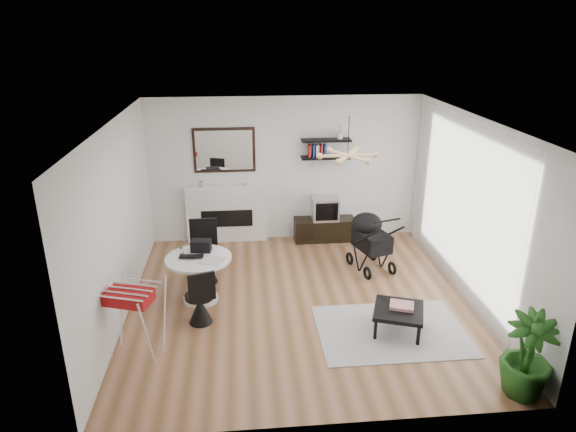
{
  "coord_description": "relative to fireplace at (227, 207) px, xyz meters",
  "views": [
    {
      "loc": [
        -0.81,
        -6.66,
        3.91
      ],
      "look_at": [
        -0.14,
        0.4,
        1.23
      ],
      "focal_mm": 32.0,
      "sensor_mm": 36.0,
      "label": 1
    }
  ],
  "objects": [
    {
      "name": "potted_plant",
      "position": [
        3.35,
        -4.65,
        -0.18
      ],
      "size": [
        0.71,
        0.71,
        1.0
      ],
      "primitive_type": "imported",
      "rotation": [
        0.0,
        0.0,
        -0.33
      ],
      "color": "#1F5418",
      "rests_on": "floor"
    },
    {
      "name": "stroller",
      "position": [
        2.4,
        -1.37,
        -0.24
      ],
      "size": [
        0.74,
        0.94,
        1.05
      ],
      "rotation": [
        0.0,
        0.0,
        0.29
      ],
      "color": "black",
      "rests_on": "floor"
    },
    {
      "name": "magazines",
      "position": [
        2.37,
        -3.27,
        -0.32
      ],
      "size": [
        0.38,
        0.34,
        0.04
      ],
      "primitive_type": "cube",
      "rotation": [
        0.0,
        0.0,
        -0.35
      ],
      "color": "#D13449",
      "rests_on": "coffee_table"
    },
    {
      "name": "coffee_table",
      "position": [
        2.32,
        -3.31,
        -0.38
      ],
      "size": [
        0.82,
        0.82,
        0.33
      ],
      "rotation": [
        0.0,
        0.0,
        -0.34
      ],
      "color": "black",
      "rests_on": "rug"
    },
    {
      "name": "wall_right",
      "position": [
        3.6,
        -2.42,
        0.66
      ],
      "size": [
        0.0,
        5.0,
        5.0
      ],
      "primitive_type": "plane",
      "rotation": [
        1.57,
        0.0,
        -1.57
      ],
      "color": "white",
      "rests_on": "floor"
    },
    {
      "name": "tv_console",
      "position": [
        1.84,
        -0.13,
        -0.47
      ],
      "size": [
        1.14,
        0.4,
        0.43
      ],
      "primitive_type": "cube",
      "color": "black",
      "rests_on": "floor"
    },
    {
      "name": "wall_left",
      "position": [
        -1.4,
        -2.42,
        0.66
      ],
      "size": [
        0.0,
        5.0,
        5.0
      ],
      "primitive_type": "plane",
      "rotation": [
        1.57,
        0.0,
        1.57
      ],
      "color": "white",
      "rests_on": "floor"
    },
    {
      "name": "drinking_glass",
      "position": [
        -0.62,
        -2.08,
        0.07
      ],
      "size": [
        0.06,
        0.06,
        0.09
      ],
      "primitive_type": "cylinder",
      "color": "white",
      "rests_on": "dining_table"
    },
    {
      "name": "crt_tv",
      "position": [
        1.84,
        -0.14,
        -0.04
      ],
      "size": [
        0.49,
        0.43,
        0.43
      ],
      "color": "#B3B3B5",
      "rests_on": "tv_console"
    },
    {
      "name": "ceiling",
      "position": [
        1.1,
        -2.42,
        2.01
      ],
      "size": [
        5.0,
        5.0,
        0.0
      ],
      "primitive_type": "plane",
      "color": "white",
      "rests_on": "wall_back"
    },
    {
      "name": "fireplace",
      "position": [
        0.0,
        0.0,
        0.0
      ],
      "size": [
        1.5,
        0.17,
        2.16
      ],
      "color": "white",
      "rests_on": "floor"
    },
    {
      "name": "chair_near",
      "position": [
        -0.33,
        -2.85,
        -0.42
      ],
      "size": [
        0.43,
        0.45,
        0.84
      ],
      "rotation": [
        0.0,
        0.0,
        3.46
      ],
      "color": "black",
      "rests_on": "floor"
    },
    {
      "name": "pendant_lamp",
      "position": [
        1.8,
        -2.12,
        1.46
      ],
      "size": [
        0.9,
        0.9,
        0.1
      ],
      "primitive_type": null,
      "color": "tan",
      "rests_on": "ceiling"
    },
    {
      "name": "shelf_upper",
      "position": [
        1.84,
        -0.05,
        1.23
      ],
      "size": [
        0.9,
        0.25,
        0.04
      ],
      "primitive_type": "cube",
      "color": "black",
      "rests_on": "wall_back"
    },
    {
      "name": "laptop",
      "position": [
        -0.47,
        -2.28,
        0.04
      ],
      "size": [
        0.36,
        0.24,
        0.03
      ],
      "primitive_type": "imported",
      "rotation": [
        0.0,
        0.0,
        -0.03
      ],
      "color": "black",
      "rests_on": "dining_table"
    },
    {
      "name": "wall_back",
      "position": [
        1.1,
        0.08,
        0.66
      ],
      "size": [
        5.0,
        0.0,
        5.0
      ],
      "primitive_type": "plane",
      "rotation": [
        1.57,
        0.0,
        0.0
      ],
      "color": "white",
      "rests_on": "floor"
    },
    {
      "name": "drying_rack",
      "position": [
        -1.08,
        -3.52,
        -0.18
      ],
      "size": [
        0.79,
        0.76,
        0.95
      ],
      "rotation": [
        0.0,
        0.0,
        -0.32
      ],
      "color": "white",
      "rests_on": "floor"
    },
    {
      "name": "rug",
      "position": [
        2.24,
        -3.3,
        -0.68
      ],
      "size": [
        1.97,
        1.43,
        0.01
      ],
      "primitive_type": "cube",
      "color": "#AFAFAF",
      "rests_on": "floor"
    },
    {
      "name": "newspaper",
      "position": [
        -0.16,
        -2.36,
        0.03
      ],
      "size": [
        0.42,
        0.38,
        0.01
      ],
      "primitive_type": "cube",
      "rotation": [
        0.0,
        0.0,
        -0.34
      ],
      "color": "silver",
      "rests_on": "dining_table"
    },
    {
      "name": "chair_far",
      "position": [
        -0.33,
        -1.62,
        -0.37
      ],
      "size": [
        0.48,
        0.48,
        1.0
      ],
      "rotation": [
        0.0,
        0.0,
        0.03
      ],
      "color": "black",
      "rests_on": "floor"
    },
    {
      "name": "black_bag",
      "position": [
        -0.34,
        -2.01,
        0.11
      ],
      "size": [
        0.31,
        0.21,
        0.18
      ],
      "primitive_type": "cube",
      "rotation": [
        0.0,
        0.0,
        -0.14
      ],
      "color": "black",
      "rests_on": "dining_table"
    },
    {
      "name": "sheer_curtain",
      "position": [
        3.5,
        -2.22,
        0.66
      ],
      "size": [
        0.04,
        3.6,
        2.6
      ],
      "primitive_type": "cube",
      "color": "white",
      "rests_on": "wall_right"
    },
    {
      "name": "shelf_lower",
      "position": [
        1.84,
        -0.05,
        0.91
      ],
      "size": [
        0.9,
        0.25,
        0.04
      ],
      "primitive_type": "cube",
      "color": "black",
      "rests_on": "wall_back"
    },
    {
      "name": "floor",
      "position": [
        1.1,
        -2.42,
        -0.69
      ],
      "size": [
        5.0,
        5.0,
        0.0
      ],
      "primitive_type": "plane",
      "color": "brown",
      "rests_on": "ground"
    },
    {
      "name": "dining_table",
      "position": [
        -0.37,
        -2.22,
        -0.22
      ],
      "size": [
        0.97,
        0.97,
        0.71
      ],
      "color": "white",
      "rests_on": "floor"
    }
  ]
}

